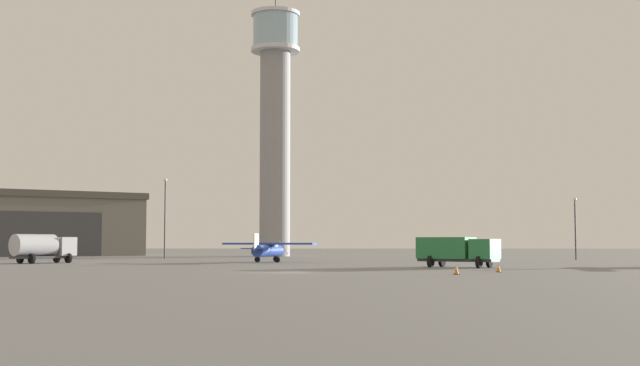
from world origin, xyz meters
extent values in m
plane|color=slate|center=(0.00, 0.00, 0.00)|extent=(400.00, 400.00, 0.00)
cylinder|color=gray|center=(-5.68, 62.54, 15.30)|extent=(4.52, 4.52, 30.60)
cylinder|color=silver|center=(-5.68, 62.54, 30.90)|extent=(7.32, 7.32, 0.60)
cylinder|color=#99B7C6|center=(-5.68, 62.54, 33.64)|extent=(6.73, 6.73, 4.89)
cylinder|color=silver|center=(-5.68, 62.54, 36.33)|extent=(7.32, 7.32, 0.50)
cylinder|color=#38383D|center=(-5.68, 62.54, 38.58)|extent=(0.16, 0.16, 4.00)
cube|color=#6B665B|center=(-44.54, 67.97, 4.34)|extent=(36.98, 33.67, 8.69)
cube|color=#4A4740|center=(-44.54, 67.97, 9.19)|extent=(37.82, 34.50, 1.00)
cube|color=#38383A|center=(-39.09, 59.65, 3.26)|extent=(14.47, 9.56, 6.51)
cylinder|color=#2847A8|center=(-3.82, 26.80, 1.23)|extent=(2.96, 6.37, 1.25)
cone|color=#38383D|center=(-2.87, 30.04, 1.23)|extent=(1.09, 1.11, 0.87)
cube|color=#38383D|center=(-2.87, 30.04, 1.23)|extent=(0.11, 0.09, 1.91)
cube|color=#2847A8|center=(-3.74, 27.09, 1.95)|extent=(10.08, 4.28, 0.20)
cylinder|color=white|center=(-2.19, 26.64, 1.54)|extent=(0.97, 0.36, 1.36)
cylinder|color=white|center=(-5.28, 27.54, 1.54)|extent=(0.97, 0.36, 1.36)
cube|color=#99B7C6|center=(-3.48, 27.96, 1.57)|extent=(1.27, 1.34, 0.70)
cone|color=#2847A8|center=(-4.77, 23.56, 1.33)|extent=(1.29, 1.61, 0.94)
cube|color=white|center=(-4.77, 23.56, 2.13)|extent=(0.43, 1.10, 1.71)
cube|color=#2847A8|center=(-4.77, 23.56, 1.48)|extent=(3.15, 1.72, 0.10)
cylinder|color=black|center=(-3.14, 29.12, 0.30)|extent=(0.63, 0.33, 0.60)
cylinder|color=black|center=(-2.81, 26.29, 0.30)|extent=(0.63, 0.33, 0.60)
cylinder|color=black|center=(-4.94, 26.92, 0.30)|extent=(0.63, 0.33, 0.60)
cube|color=#38383D|center=(13.54, 10.08, 0.62)|extent=(6.73, 5.22, 0.24)
cube|color=#287A42|center=(15.57, 8.84, 1.56)|extent=(2.93, 3.18, 1.65)
cube|color=#99B7C6|center=(16.31, 8.39, 1.89)|extent=(1.22, 1.92, 0.82)
cube|color=#287A42|center=(12.62, 10.65, 1.64)|extent=(5.16, 4.54, 1.81)
cylinder|color=black|center=(16.12, 9.87, 0.50)|extent=(0.76, 1.00, 1.00)
cylinder|color=black|center=(14.91, 7.88, 0.50)|extent=(0.76, 1.00, 1.00)
cylinder|color=black|center=(12.45, 12.11, 0.50)|extent=(0.76, 1.00, 1.00)
cylinder|color=black|center=(11.23, 10.13, 0.50)|extent=(0.76, 1.00, 1.00)
cube|color=#38383D|center=(-26.18, 23.07, 0.62)|extent=(5.38, 6.16, 0.24)
cube|color=#B7BABF|center=(-24.76, 24.88, 1.69)|extent=(2.91, 2.82, 1.89)
cube|color=#99B7C6|center=(-24.25, 25.53, 2.07)|extent=(1.58, 1.26, 0.95)
cylinder|color=#B7BABF|center=(-26.83, 22.25, 1.83)|extent=(4.37, 4.73, 2.17)
cylinder|color=black|center=(-25.61, 25.46, 0.50)|extent=(0.96, 0.83, 1.00)
cylinder|color=black|center=(-23.99, 24.19, 0.50)|extent=(0.96, 0.83, 1.00)
cylinder|color=black|center=(-28.18, 22.19, 0.50)|extent=(0.96, 0.83, 1.00)
cylinder|color=black|center=(-26.55, 20.92, 0.50)|extent=(0.96, 0.83, 1.00)
cylinder|color=#38383D|center=(32.12, 40.13, 3.52)|extent=(0.18, 0.18, 7.04)
sphere|color=#F9E5B2|center=(32.12, 40.13, 7.26)|extent=(0.44, 0.44, 0.44)
cylinder|color=#38383D|center=(-18.28, 44.38, 4.87)|extent=(0.18, 0.18, 9.74)
sphere|color=#F9E5B2|center=(-18.28, 44.38, 9.96)|extent=(0.44, 0.44, 0.44)
cube|color=black|center=(14.80, -0.62, 0.02)|extent=(0.36, 0.36, 0.04)
cone|color=orange|center=(14.80, -0.62, 0.33)|extent=(0.30, 0.30, 0.58)
cylinder|color=white|center=(14.80, -0.62, 0.36)|extent=(0.21, 0.21, 0.08)
cube|color=black|center=(11.19, -4.89, 0.02)|extent=(0.36, 0.36, 0.04)
cone|color=orange|center=(11.19, -4.89, 0.35)|extent=(0.30, 0.30, 0.62)
cylinder|color=white|center=(11.19, -4.89, 0.38)|extent=(0.21, 0.21, 0.08)
camera|label=1|loc=(3.06, -60.26, 2.18)|focal=46.67mm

